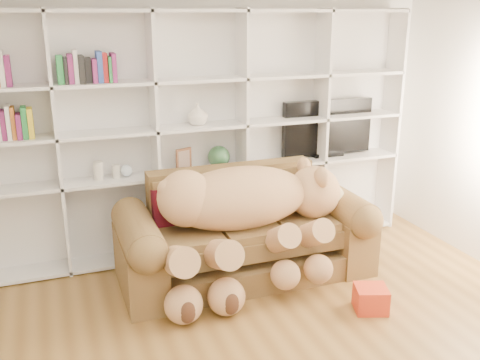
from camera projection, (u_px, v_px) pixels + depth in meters
name	position (u px, v px, depth m)	size (l,w,h in m)	color
wall_back	(194.00, 118.00, 5.34)	(5.00, 0.02, 2.70)	silver
bookshelf	(174.00, 126.00, 5.15)	(4.43, 0.35, 2.40)	white
sofa	(244.00, 237.00, 4.95)	(2.29, 0.99, 0.96)	brown
teddy_bear	(245.00, 212.00, 4.66)	(1.88, 0.99, 1.09)	tan
throw_pillow	(173.00, 209.00, 4.80)	(0.37, 0.12, 0.37)	#550E22
gift_box	(371.00, 299.00, 4.40)	(0.26, 0.24, 0.21)	red
tv	(327.00, 128.00, 5.74)	(1.03, 0.18, 0.61)	black
picture_frame	(184.00, 159.00, 5.22)	(0.17, 0.03, 0.22)	brown
green_vase	(219.00, 157.00, 5.34)	(0.22, 0.22, 0.22)	#2E5935
figurine_tall	(98.00, 171.00, 4.96)	(0.09, 0.09, 0.17)	beige
figurine_short	(116.00, 171.00, 5.02)	(0.07, 0.07, 0.13)	beige
snow_globe	(126.00, 171.00, 5.05)	(0.11, 0.11, 0.11)	silver
shelf_vase	(198.00, 114.00, 5.14)	(0.20, 0.20, 0.21)	silver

